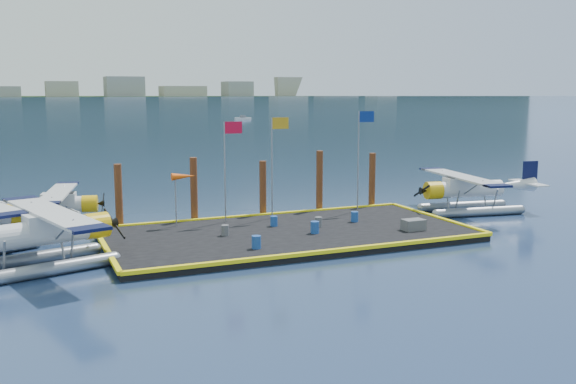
{
  "coord_description": "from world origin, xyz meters",
  "views": [
    {
      "loc": [
        -13.68,
        -32.48,
        8.21
      ],
      "look_at": [
        0.81,
        2.0,
        2.28
      ],
      "focal_mm": 40.0,
      "sensor_mm": 36.0,
      "label": 1
    }
  ],
  "objects_px": {
    "piling_4": "(372,182)",
    "seaplane_d": "(466,192)",
    "drum_2": "(318,222)",
    "flagpole_red": "(228,156)",
    "seaplane_c": "(53,207)",
    "piling_2": "(263,191)",
    "drum_0": "(225,230)",
    "drum_4": "(355,217)",
    "piling_0": "(119,198)",
    "piling_1": "(194,192)",
    "drum_5": "(274,221)",
    "drum_1": "(315,227)",
    "seaplane_a": "(43,236)",
    "piling_3": "(319,183)",
    "crate": "(413,225)",
    "flagpole_yellow": "(275,152)",
    "windsock": "(183,178)",
    "flagpole_blue": "(361,146)",
    "drum_3": "(256,242)"
  },
  "relations": [
    {
      "from": "piling_4",
      "to": "seaplane_d",
      "type": "bearing_deg",
      "value": -31.25
    },
    {
      "from": "drum_2",
      "to": "flagpole_red",
      "type": "distance_m",
      "value": 6.66
    },
    {
      "from": "seaplane_c",
      "to": "piling_2",
      "type": "xyz_separation_m",
      "value": [
        12.54,
        -2.25,
        0.59
      ]
    },
    {
      "from": "drum_0",
      "to": "drum_4",
      "type": "height_order",
      "value": "drum_4"
    },
    {
      "from": "piling_0",
      "to": "piling_1",
      "type": "bearing_deg",
      "value": 0.0
    },
    {
      "from": "drum_5",
      "to": "drum_1",
      "type": "bearing_deg",
      "value": -62.51
    },
    {
      "from": "drum_0",
      "to": "piling_1",
      "type": "relative_size",
      "value": 0.14
    },
    {
      "from": "seaplane_d",
      "to": "drum_0",
      "type": "bearing_deg",
      "value": 104.5
    },
    {
      "from": "piling_2",
      "to": "seaplane_a",
      "type": "bearing_deg",
      "value": -152.46
    },
    {
      "from": "piling_1",
      "to": "piling_3",
      "type": "distance_m",
      "value": 8.5
    },
    {
      "from": "drum_2",
      "to": "crate",
      "type": "distance_m",
      "value": 5.41
    },
    {
      "from": "flagpole_yellow",
      "to": "piling_0",
      "type": "bearing_deg",
      "value": 170.14
    },
    {
      "from": "drum_4",
      "to": "piling_2",
      "type": "height_order",
      "value": "piling_2"
    },
    {
      "from": "windsock",
      "to": "piling_0",
      "type": "bearing_deg",
      "value": 155.27
    },
    {
      "from": "drum_0",
      "to": "drum_5",
      "type": "bearing_deg",
      "value": 20.82
    },
    {
      "from": "flagpole_yellow",
      "to": "piling_2",
      "type": "xyz_separation_m",
      "value": [
        -0.2,
        1.6,
        -2.61
      ]
    },
    {
      "from": "drum_2",
      "to": "flagpole_blue",
      "type": "distance_m",
      "value": 7.06
    },
    {
      "from": "drum_2",
      "to": "drum_5",
      "type": "bearing_deg",
      "value": 151.39
    },
    {
      "from": "piling_0",
      "to": "drum_2",
      "type": "bearing_deg",
      "value": -25.73
    },
    {
      "from": "crate",
      "to": "windsock",
      "type": "xyz_separation_m",
      "value": [
        -11.65,
        6.3,
        2.52
      ]
    },
    {
      "from": "flagpole_blue",
      "to": "piling_4",
      "type": "xyz_separation_m",
      "value": [
        1.8,
        1.6,
        -2.69
      ]
    },
    {
      "from": "drum_1",
      "to": "flagpole_blue",
      "type": "bearing_deg",
      "value": 41.22
    },
    {
      "from": "drum_3",
      "to": "piling_2",
      "type": "distance_m",
      "value": 9.28
    },
    {
      "from": "flagpole_red",
      "to": "piling_3",
      "type": "height_order",
      "value": "flagpole_red"
    },
    {
      "from": "seaplane_a",
      "to": "seaplane_c",
      "type": "height_order",
      "value": "seaplane_a"
    },
    {
      "from": "drum_4",
      "to": "piling_2",
      "type": "relative_size",
      "value": 0.16
    },
    {
      "from": "piling_0",
      "to": "piling_2",
      "type": "xyz_separation_m",
      "value": [
        9.0,
        0.0,
        -0.1
      ]
    },
    {
      "from": "piling_1",
      "to": "crate",
      "type": "bearing_deg",
      "value": -36.62
    },
    {
      "from": "crate",
      "to": "windsock",
      "type": "distance_m",
      "value": 13.48
    },
    {
      "from": "seaplane_c",
      "to": "flagpole_yellow",
      "type": "bearing_deg",
      "value": 85.01
    },
    {
      "from": "seaplane_d",
      "to": "drum_4",
      "type": "bearing_deg",
      "value": 106.47
    },
    {
      "from": "seaplane_d",
      "to": "drum_3",
      "type": "height_order",
      "value": "seaplane_d"
    },
    {
      "from": "drum_1",
      "to": "drum_5",
      "type": "distance_m",
      "value": 2.99
    },
    {
      "from": "windsock",
      "to": "piling_3",
      "type": "distance_m",
      "value": 9.72
    },
    {
      "from": "drum_5",
      "to": "crate",
      "type": "relative_size",
      "value": 0.48
    },
    {
      "from": "drum_1",
      "to": "drum_5",
      "type": "bearing_deg",
      "value": 117.49
    },
    {
      "from": "flagpole_red",
      "to": "flagpole_blue",
      "type": "bearing_deg",
      "value": -0.0
    },
    {
      "from": "seaplane_a",
      "to": "piling_4",
      "type": "bearing_deg",
      "value": 92.2
    },
    {
      "from": "seaplane_d",
      "to": "drum_1",
      "type": "height_order",
      "value": "seaplane_d"
    },
    {
      "from": "flagpole_red",
      "to": "drum_5",
      "type": "bearing_deg",
      "value": -47.59
    },
    {
      "from": "piling_1",
      "to": "seaplane_c",
      "type": "bearing_deg",
      "value": 164.35
    },
    {
      "from": "drum_0",
      "to": "drum_4",
      "type": "distance_m",
      "value": 8.31
    },
    {
      "from": "flagpole_yellow",
      "to": "flagpole_blue",
      "type": "relative_size",
      "value": 0.95
    },
    {
      "from": "flagpole_blue",
      "to": "piling_4",
      "type": "height_order",
      "value": "flagpole_blue"
    },
    {
      "from": "seaplane_c",
      "to": "drum_1",
      "type": "distance_m",
      "value": 15.81
    },
    {
      "from": "flagpole_red",
      "to": "piling_1",
      "type": "bearing_deg",
      "value": 136.85
    },
    {
      "from": "drum_3",
      "to": "drum_4",
      "type": "height_order",
      "value": "drum_3"
    },
    {
      "from": "drum_2",
      "to": "piling_1",
      "type": "distance_m",
      "value": 7.99
    },
    {
      "from": "drum_1",
      "to": "piling_4",
      "type": "distance_m",
      "value": 9.9
    },
    {
      "from": "drum_1",
      "to": "piling_2",
      "type": "relative_size",
      "value": 0.18
    }
  ]
}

